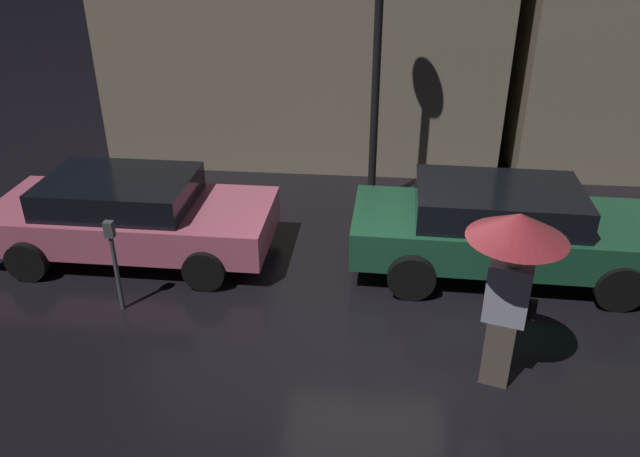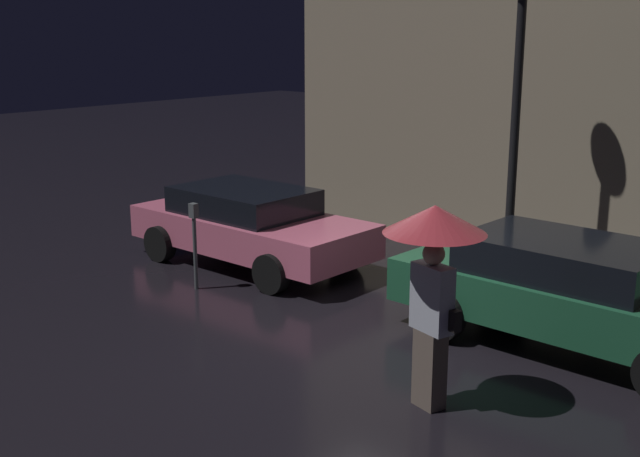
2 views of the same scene
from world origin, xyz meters
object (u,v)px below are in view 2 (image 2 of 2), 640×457
(street_lamp_near, at_px, (520,41))
(pedestrian_with_umbrella, at_px, (434,252))
(parked_car_pink, at_px, (250,224))
(parking_meter, at_px, (194,237))
(parked_car_green, at_px, (572,291))

(street_lamp_near, bearing_deg, pedestrian_with_umbrella, -71.53)
(parked_car_pink, xyz_separation_m, pedestrian_with_umbrella, (5.23, -2.50, 1.01))
(parking_meter, relative_size, street_lamp_near, 0.27)
(pedestrian_with_umbrella, distance_m, street_lamp_near, 5.29)
(parked_car_green, bearing_deg, parked_car_pink, -178.23)
(parked_car_pink, relative_size, street_lamp_near, 0.88)
(parking_meter, height_order, street_lamp_near, street_lamp_near)
(parked_car_green, relative_size, pedestrian_with_umbrella, 2.09)
(parked_car_green, bearing_deg, pedestrian_with_umbrella, -98.18)
(street_lamp_near, bearing_deg, parked_car_green, -46.88)
(parked_car_pink, xyz_separation_m, parking_meter, (0.36, -1.51, 0.14))
(parked_car_pink, xyz_separation_m, street_lamp_near, (3.68, 2.14, 3.01))
(pedestrian_with_umbrella, bearing_deg, parked_car_pink, 170.05)
(pedestrian_with_umbrella, bearing_deg, parked_car_green, 95.92)
(parked_car_green, relative_size, parking_meter, 3.39)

